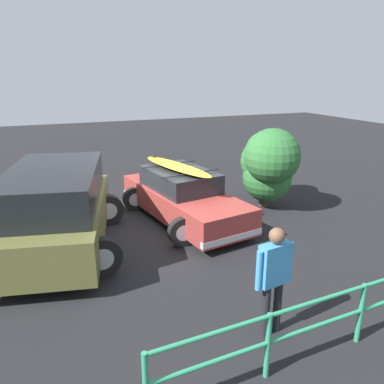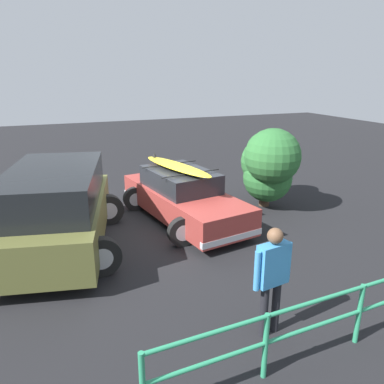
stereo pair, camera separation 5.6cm
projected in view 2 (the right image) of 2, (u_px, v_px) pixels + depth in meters
The scene contains 5 objects.
ground_plane at pixel (161, 225), 9.66m from camera, with size 44.00×44.00×0.02m, color black.
sedan_car at pixel (183, 196), 9.80m from camera, with size 2.69×4.56×1.61m.
suv_car at pixel (56, 209), 8.04m from camera, with size 3.29×4.71×1.83m.
person_bystander at pixel (273, 272), 5.33m from camera, with size 0.66×0.26×1.70m.
bush_near_left at pixel (268, 163), 10.50m from camera, with size 1.71×2.38×2.34m.
Camera 2 is at (2.57, 8.61, 3.73)m, focal length 35.00 mm.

